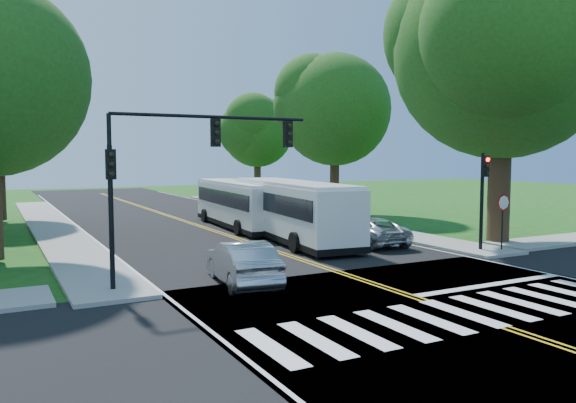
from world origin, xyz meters
TOP-DOWN VIEW (x-y plane):
  - ground at (0.00, 0.00)m, footprint 140.00×140.00m
  - road at (0.00, 18.00)m, footprint 14.00×96.00m
  - cross_road at (0.00, 0.00)m, footprint 60.00×12.00m
  - center_line at (0.00, 22.00)m, footprint 0.36×70.00m
  - edge_line_w at (-6.80, 22.00)m, footprint 0.12×70.00m
  - edge_line_e at (6.80, 22.00)m, footprint 0.12×70.00m
  - crosswalk at (0.00, -0.50)m, footprint 12.60×3.00m
  - stop_bar at (3.50, 1.60)m, footprint 6.60×0.40m
  - sidewalk_nw at (-8.30, 25.00)m, footprint 2.60×40.00m
  - sidewalk_ne at (8.30, 25.00)m, footprint 2.60×40.00m
  - tree_ne_big at (11.00, 8.00)m, footprint 10.80×10.80m
  - tree_east_mid at (11.50, 24.00)m, footprint 8.40×8.40m
  - tree_east_far at (12.50, 40.00)m, footprint 7.20×7.20m
  - signal_nw at (-5.86, 6.43)m, footprint 7.15×0.46m
  - signal_ne at (8.20, 6.44)m, footprint 0.30×0.46m
  - stop_sign at (9.00, 5.98)m, footprint 0.76×0.08m
  - bus_lead at (2.26, 13.78)m, footprint 3.82×12.11m
  - bus_follow at (1.95, 19.98)m, footprint 3.23×11.11m
  - hatchback at (-4.03, 5.68)m, footprint 2.17×4.72m
  - suv at (5.00, 10.71)m, footprint 2.64×5.02m
  - dark_sedan at (5.16, 18.07)m, footprint 2.56×4.67m

SIDE VIEW (x-z plane):
  - ground at x=0.00m, z-range 0.00..0.00m
  - road at x=0.00m, z-range 0.00..0.01m
  - cross_road at x=0.00m, z-range 0.00..0.01m
  - center_line at x=0.00m, z-range 0.01..0.02m
  - edge_line_w at x=-6.80m, z-range 0.01..0.02m
  - edge_line_e at x=6.80m, z-range 0.01..0.02m
  - crosswalk at x=0.00m, z-range 0.01..0.02m
  - stop_bar at x=3.50m, z-range 0.01..0.02m
  - sidewalk_nw at x=-8.30m, z-range 0.00..0.15m
  - sidewalk_ne at x=8.30m, z-range 0.00..0.15m
  - dark_sedan at x=5.16m, z-range 0.01..1.29m
  - suv at x=5.00m, z-range 0.01..1.36m
  - hatchback at x=-4.03m, z-range 0.01..1.51m
  - bus_follow at x=1.95m, z-range 0.09..2.92m
  - bus_lead at x=2.26m, z-range 0.10..3.18m
  - stop_sign at x=9.00m, z-range 0.77..3.30m
  - signal_ne at x=8.20m, z-range 0.76..5.16m
  - signal_nw at x=-5.86m, z-range 1.55..7.21m
  - tree_east_far at x=12.50m, z-range 1.69..12.03m
  - tree_east_mid at x=11.50m, z-range 1.89..13.82m
  - tree_ne_big at x=11.00m, z-range 2.17..17.08m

